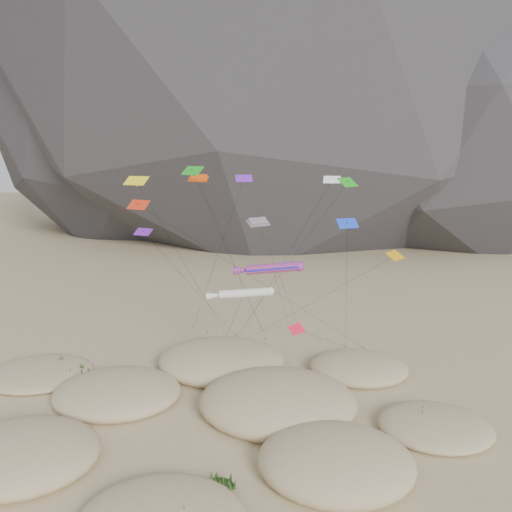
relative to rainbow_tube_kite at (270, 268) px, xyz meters
The scene contains 9 objects.
ground 17.26m from the rainbow_tube_kite, 105.90° to the right, with size 500.00×500.00×0.00m, color #CCB789.
dunes 15.01m from the rainbow_tube_kite, 123.47° to the right, with size 53.44×37.57×4.46m.
dune_grass 14.34m from the rainbow_tube_kite, 116.07° to the right, with size 42.17×30.60×1.57m.
kite_stakes 17.90m from the rainbow_tube_kite, 91.99° to the left, with size 23.72×6.97×0.30m.
rainbow_tube_kite is the anchor object (origin of this frame).
white_tube_kite 4.73m from the rainbow_tube_kite, 129.93° to the right, with size 7.06×13.31×11.90m.
orange_parafoil 13.45m from the rainbow_tube_kite, 146.29° to the left, with size 8.37×10.80×22.72m.
multi_parafoil 5.55m from the rainbow_tube_kite, 118.97° to the right, with size 6.65×17.74×18.82m.
delta_kites 5.88m from the rainbow_tube_kite, 160.95° to the left, with size 28.94×24.00×23.67m.
Camera 1 is at (4.39, -40.98, 25.59)m, focal length 35.00 mm.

